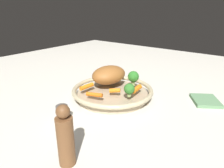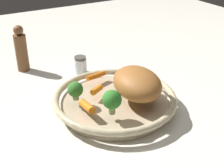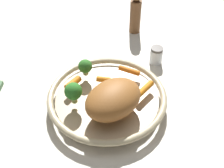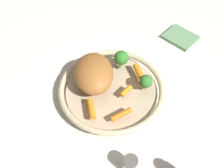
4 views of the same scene
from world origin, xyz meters
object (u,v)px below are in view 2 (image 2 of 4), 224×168
at_px(roast_chicken_piece, 137,83).
at_px(broccoli_floret_mid, 112,100).
at_px(serving_bowl, 115,101).
at_px(pepper_mill, 21,50).
at_px(baby_carrot_back, 96,76).
at_px(baby_carrot_near_rim, 87,106).
at_px(salt_shaker, 80,65).
at_px(baby_carrot_left, 126,75).
at_px(baby_carrot_right, 97,90).
at_px(broccoli_floret_small, 75,90).

relative_size(roast_chicken_piece, broccoli_floret_mid, 2.56).
distance_m(serving_bowl, pepper_mill, 0.42).
xyz_separation_m(baby_carrot_back, broccoli_floret_mid, (0.05, 0.20, 0.03)).
distance_m(baby_carrot_near_rim, broccoli_floret_mid, 0.07).
distance_m(serving_bowl, salt_shaker, 0.26).
xyz_separation_m(baby_carrot_back, salt_shaker, (-0.02, -0.15, -0.02)).
distance_m(roast_chicken_piece, baby_carrot_left, 0.12).
distance_m(serving_bowl, broccoli_floret_mid, 0.11).
bearing_deg(serving_bowl, baby_carrot_near_rim, 17.63).
bearing_deg(baby_carrot_right, baby_carrot_back, -115.18).
xyz_separation_m(broccoli_floret_small, pepper_mill, (0.05, -0.36, 0.00)).
height_order(roast_chicken_piece, broccoli_floret_mid, roast_chicken_piece).
height_order(baby_carrot_right, broccoli_floret_small, broccoli_floret_small).
xyz_separation_m(baby_carrot_right, baby_carrot_left, (-0.12, -0.04, 0.00)).
height_order(broccoli_floret_small, pepper_mill, pepper_mill).
relative_size(baby_carrot_near_rim, baby_carrot_left, 0.83).
bearing_deg(baby_carrot_left, pepper_mill, -53.02).
height_order(baby_carrot_back, pepper_mill, pepper_mill).
distance_m(roast_chicken_piece, baby_carrot_near_rim, 0.15).
height_order(baby_carrot_back, baby_carrot_right, baby_carrot_right).
distance_m(roast_chicken_piece, pepper_mill, 0.47).
height_order(serving_bowl, roast_chicken_piece, roast_chicken_piece).
relative_size(serving_bowl, baby_carrot_near_rim, 6.22).
distance_m(baby_carrot_left, salt_shaker, 0.20).
height_order(serving_bowl, baby_carrot_near_rim, baby_carrot_near_rim).
bearing_deg(salt_shaker, baby_carrot_near_rim, 68.44).
bearing_deg(baby_carrot_left, broccoli_floret_small, 13.06).
bearing_deg(roast_chicken_piece, pepper_mill, -64.49).
bearing_deg(broccoli_floret_mid, baby_carrot_near_rim, -44.72).
distance_m(baby_carrot_back, broccoli_floret_mid, 0.21).
bearing_deg(broccoli_floret_mid, broccoli_floret_small, -65.02).
bearing_deg(baby_carrot_right, serving_bowl, 138.06).
bearing_deg(baby_carrot_back, roast_chicken_piece, 108.10).
height_order(baby_carrot_right, pepper_mill, pepper_mill).
distance_m(baby_carrot_near_rim, pepper_mill, 0.43).
relative_size(baby_carrot_near_rim, broccoli_floret_mid, 0.86).
xyz_separation_m(baby_carrot_right, baby_carrot_near_rim, (0.06, 0.07, 0.00)).
relative_size(broccoli_floret_mid, salt_shaker, 1.07).
xyz_separation_m(serving_bowl, baby_carrot_left, (-0.08, -0.07, 0.03)).
bearing_deg(baby_carrot_back, baby_carrot_right, 64.82).
height_order(serving_bowl, baby_carrot_right, baby_carrot_right).
bearing_deg(serving_bowl, broccoli_floret_mid, 55.47).
bearing_deg(baby_carrot_near_rim, pepper_mill, -82.99).
relative_size(broccoli_floret_mid, broccoli_floret_small, 1.24).
distance_m(roast_chicken_piece, salt_shaker, 0.31).
xyz_separation_m(baby_carrot_back, broccoli_floret_small, (0.11, 0.09, 0.02)).
relative_size(baby_carrot_near_rim, salt_shaker, 0.92).
distance_m(roast_chicken_piece, baby_carrot_back, 0.16).
xyz_separation_m(baby_carrot_back, baby_carrot_near_rim, (0.10, 0.15, 0.00)).
bearing_deg(baby_carrot_back, serving_bowl, 90.38).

